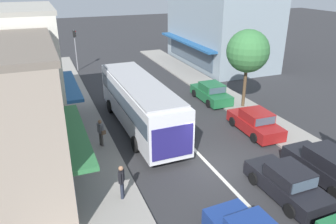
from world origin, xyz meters
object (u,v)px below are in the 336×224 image
(parked_sedan_kerb_second, at_px, (255,123))
(pedestrian_with_handbag_near, at_px, (101,131))
(city_bus, at_px, (140,101))
(pedestrian_browsing_midblock, at_px, (122,180))
(parked_wagon_kerb_front, at_px, (329,167))
(street_tree_right, at_px, (248,51))
(traffic_light_downstreet, at_px, (75,44))
(sedan_queue_gap_filler, at_px, (287,183))
(parked_sedan_kerb_third, at_px, (211,93))

(parked_sedan_kerb_second, xyz_separation_m, pedestrian_with_handbag_near, (-9.57, 1.58, 0.40))
(city_bus, relative_size, pedestrian_browsing_midblock, 6.68)
(pedestrian_browsing_midblock, bearing_deg, parked_wagon_kerb_front, -12.71)
(city_bus, height_order, street_tree_right, street_tree_right)
(city_bus, bearing_deg, pedestrian_with_handbag_near, -148.93)
(street_tree_right, relative_size, pedestrian_browsing_midblock, 3.62)
(city_bus, distance_m, pedestrian_browsing_midblock, 7.61)
(parked_wagon_kerb_front, relative_size, pedestrian_browsing_midblock, 2.77)
(street_tree_right, relative_size, pedestrian_with_handbag_near, 3.62)
(parked_sedan_kerb_second, height_order, traffic_light_downstreet, traffic_light_downstreet)
(parked_sedan_kerb_second, bearing_deg, street_tree_right, 66.30)
(sedan_queue_gap_filler, height_order, parked_wagon_kerb_front, parked_wagon_kerb_front)
(sedan_queue_gap_filler, bearing_deg, parked_wagon_kerb_front, 4.98)
(traffic_light_downstreet, bearing_deg, sedan_queue_gap_filler, -76.66)
(city_bus, relative_size, street_tree_right, 1.85)
(sedan_queue_gap_filler, distance_m, pedestrian_with_handbag_near, 10.35)
(parked_wagon_kerb_front, relative_size, parked_sedan_kerb_second, 1.06)
(parked_sedan_kerb_second, bearing_deg, city_bus, 153.40)
(city_bus, bearing_deg, pedestrian_browsing_midblock, -113.34)
(parked_wagon_kerb_front, xyz_separation_m, pedestrian_with_handbag_near, (-9.71, 7.41, 0.32))
(traffic_light_downstreet, xyz_separation_m, pedestrian_browsing_midblock, (-1.04, -22.92, -1.79))
(parked_sedan_kerb_third, relative_size, traffic_light_downstreet, 1.00)
(parked_sedan_kerb_third, height_order, pedestrian_with_handbag_near, pedestrian_with_handbag_near)
(parked_sedan_kerb_third, xyz_separation_m, traffic_light_downstreet, (-8.75, 13.21, 2.19))
(sedan_queue_gap_filler, relative_size, pedestrian_with_handbag_near, 2.59)
(city_bus, xyz_separation_m, sedan_queue_gap_filler, (4.06, -9.40, -1.22))
(sedan_queue_gap_filler, xyz_separation_m, pedestrian_browsing_midblock, (-7.06, 2.45, 0.40))
(parked_wagon_kerb_front, distance_m, parked_sedan_kerb_third, 11.92)
(sedan_queue_gap_filler, relative_size, traffic_light_downstreet, 1.01)
(pedestrian_browsing_midblock, bearing_deg, city_bus, 66.66)
(traffic_light_downstreet, height_order, street_tree_right, street_tree_right)
(parked_sedan_kerb_second, relative_size, street_tree_right, 0.72)
(parked_wagon_kerb_front, height_order, parked_sedan_kerb_third, parked_wagon_kerb_front)
(sedan_queue_gap_filler, bearing_deg, traffic_light_downstreet, 103.34)
(city_bus, distance_m, parked_sedan_kerb_third, 7.43)
(parked_wagon_kerb_front, height_order, pedestrian_with_handbag_near, pedestrian_with_handbag_near)
(traffic_light_downstreet, relative_size, street_tree_right, 0.71)
(city_bus, bearing_deg, parked_sedan_kerb_second, -26.60)
(sedan_queue_gap_filler, bearing_deg, parked_sedan_kerb_second, 66.78)
(city_bus, height_order, parked_sedan_kerb_second, city_bus)
(traffic_light_downstreet, xyz_separation_m, pedestrian_with_handbag_near, (-0.95, -17.73, -1.79))
(parked_sedan_kerb_third, xyz_separation_m, pedestrian_browsing_midblock, (-9.79, -9.71, 0.40))
(sedan_queue_gap_filler, xyz_separation_m, traffic_light_downstreet, (-6.02, 25.37, 2.19))
(parked_sedan_kerb_second, bearing_deg, pedestrian_with_handbag_near, 170.64)
(parked_sedan_kerb_second, bearing_deg, parked_wagon_kerb_front, -88.66)
(parked_wagon_kerb_front, xyz_separation_m, pedestrian_browsing_midblock, (-9.79, 2.21, 0.32))
(city_bus, height_order, parked_wagon_kerb_front, city_bus)
(parked_sedan_kerb_second, distance_m, traffic_light_downstreet, 21.26)
(parked_wagon_kerb_front, distance_m, traffic_light_downstreet, 26.70)
(traffic_light_downstreet, bearing_deg, city_bus, -83.01)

